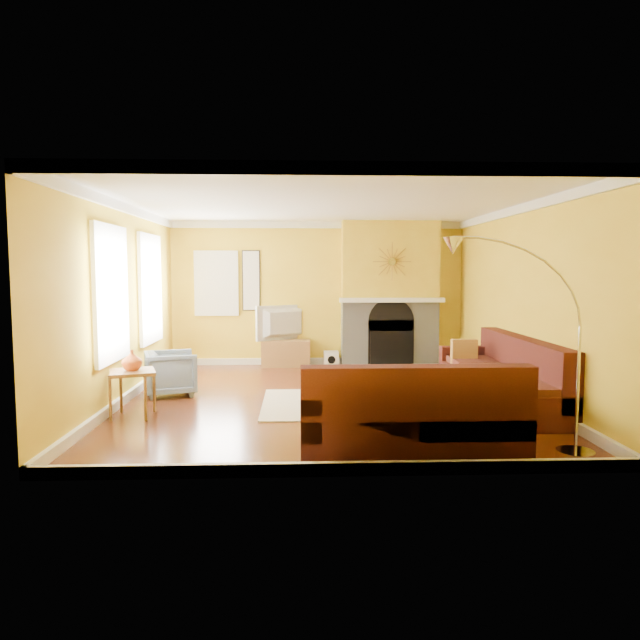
{
  "coord_description": "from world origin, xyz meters",
  "views": [
    {
      "loc": [
        -0.37,
        -7.81,
        1.79
      ],
      "look_at": [
        -0.05,
        0.4,
        1.07
      ],
      "focal_mm": 32.0,
      "sensor_mm": 36.0,
      "label": 1
    }
  ],
  "objects_px": {
    "armchair": "(171,373)",
    "arc_lamp": "(521,349)",
    "sectional_sofa": "(424,378)",
    "side_table": "(133,394)",
    "coffee_table": "(356,389)",
    "media_console": "(286,353)"
  },
  "relations": [
    {
      "from": "arc_lamp",
      "to": "armchair",
      "type": "bearing_deg",
      "value": 143.59
    },
    {
      "from": "armchair",
      "to": "arc_lamp",
      "type": "relative_size",
      "value": 0.34
    },
    {
      "from": "coffee_table",
      "to": "arc_lamp",
      "type": "distance_m",
      "value": 2.7
    },
    {
      "from": "media_console",
      "to": "armchair",
      "type": "bearing_deg",
      "value": -123.69
    },
    {
      "from": "coffee_table",
      "to": "armchair",
      "type": "relative_size",
      "value": 1.51
    },
    {
      "from": "sectional_sofa",
      "to": "arc_lamp",
      "type": "xyz_separation_m",
      "value": [
        0.53,
        -1.7,
        0.6
      ]
    },
    {
      "from": "sectional_sofa",
      "to": "side_table",
      "type": "height_order",
      "value": "sectional_sofa"
    },
    {
      "from": "coffee_table",
      "to": "side_table",
      "type": "bearing_deg",
      "value": -169.88
    },
    {
      "from": "side_table",
      "to": "arc_lamp",
      "type": "bearing_deg",
      "value": -22.36
    },
    {
      "from": "armchair",
      "to": "coffee_table",
      "type": "bearing_deg",
      "value": -122.26
    },
    {
      "from": "armchair",
      "to": "arc_lamp",
      "type": "distance_m",
      "value": 4.94
    },
    {
      "from": "side_table",
      "to": "arc_lamp",
      "type": "height_order",
      "value": "arc_lamp"
    },
    {
      "from": "media_console",
      "to": "armchair",
      "type": "relative_size",
      "value": 1.28
    },
    {
      "from": "media_console",
      "to": "side_table",
      "type": "distance_m",
      "value": 4.03
    },
    {
      "from": "media_console",
      "to": "armchair",
      "type": "xyz_separation_m",
      "value": [
        -1.6,
        -2.4,
        0.07
      ]
    },
    {
      "from": "side_table",
      "to": "sectional_sofa",
      "type": "bearing_deg",
      "value": -0.0
    },
    {
      "from": "armchair",
      "to": "side_table",
      "type": "relative_size",
      "value": 1.23
    },
    {
      "from": "sectional_sofa",
      "to": "arc_lamp",
      "type": "height_order",
      "value": "arc_lamp"
    },
    {
      "from": "media_console",
      "to": "side_table",
      "type": "height_order",
      "value": "side_table"
    },
    {
      "from": "armchair",
      "to": "media_console",
      "type": "bearing_deg",
      "value": -50.88
    },
    {
      "from": "sectional_sofa",
      "to": "armchair",
      "type": "xyz_separation_m",
      "value": [
        -3.4,
        1.2,
        -0.13
      ]
    },
    {
      "from": "sectional_sofa",
      "to": "armchair",
      "type": "relative_size",
      "value": 5.26
    }
  ]
}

